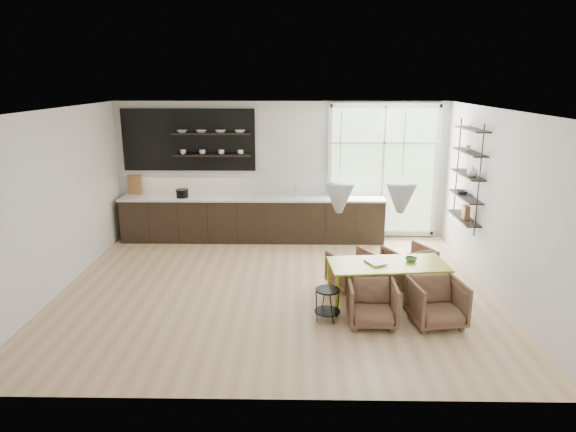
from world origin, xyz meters
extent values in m
cube|color=#D7B48E|center=(0.00, 0.00, -0.01)|extent=(7.00, 6.00, 0.01)
cube|color=silver|center=(0.00, 3.00, 1.45)|extent=(7.00, 0.02, 2.90)
cube|color=silver|center=(-3.50, 0.00, 1.45)|extent=(0.02, 6.00, 2.90)
cube|color=silver|center=(3.50, 0.00, 1.45)|extent=(0.02, 6.00, 2.90)
cube|color=white|center=(0.00, 0.00, 2.90)|extent=(7.00, 6.00, 0.01)
cube|color=#B2D1A5|center=(2.15, 2.97, 1.45)|extent=(2.20, 0.02, 2.70)
cube|color=silver|center=(2.15, 2.94, 1.45)|extent=(2.30, 0.08, 2.80)
cone|color=silver|center=(0.95, -0.50, 1.65)|extent=(0.44, 0.44, 0.42)
cone|color=silver|center=(1.85, -0.50, 1.65)|extent=(0.44, 0.44, 0.42)
cylinder|color=black|center=(0.95, -0.50, 2.46)|extent=(0.01, 0.01, 0.89)
cylinder|color=black|center=(1.85, -0.50, 2.46)|extent=(0.01, 0.01, 0.89)
cube|color=black|center=(-0.60, 2.67, 0.45)|extent=(5.50, 0.65, 0.90)
cube|color=silver|center=(-0.60, 2.67, 0.92)|extent=(5.54, 0.69, 0.04)
cube|color=silver|center=(-0.60, 2.98, 1.20)|extent=(5.50, 0.02, 0.55)
cube|color=black|center=(-1.95, 2.96, 2.10)|extent=(2.80, 0.06, 1.30)
cube|color=black|center=(-1.45, 2.82, 2.25)|extent=(1.60, 0.28, 0.03)
cube|color=black|center=(-1.45, 2.82, 1.80)|extent=(1.60, 0.28, 0.03)
cube|color=olive|center=(-3.15, 2.90, 1.15)|extent=(0.30, 0.10, 0.42)
cylinder|color=silver|center=(0.30, 2.77, 1.12)|extent=(0.02, 0.02, 0.40)
imported|color=white|center=(-2.05, 2.82, 2.29)|extent=(0.22, 0.22, 0.05)
imported|color=white|center=(-1.65, 2.82, 2.29)|extent=(0.22, 0.22, 0.05)
imported|color=white|center=(-1.25, 2.82, 2.29)|extent=(0.22, 0.22, 0.05)
imported|color=white|center=(-0.85, 2.82, 2.29)|extent=(0.22, 0.22, 0.05)
imported|color=white|center=(-2.05, 2.82, 1.86)|extent=(0.12, 0.12, 0.10)
imported|color=white|center=(-1.65, 2.82, 1.86)|extent=(0.12, 0.12, 0.10)
imported|color=white|center=(-1.25, 2.82, 1.86)|extent=(0.12, 0.12, 0.10)
imported|color=white|center=(-0.85, 2.82, 1.86)|extent=(0.12, 0.12, 0.10)
cylinder|color=black|center=(-2.07, 2.60, 1.02)|extent=(0.25, 0.25, 0.15)
cube|color=black|center=(3.36, 0.60, 1.70)|extent=(0.02, 0.02, 1.90)
cube|color=black|center=(3.36, 1.80, 1.70)|extent=(0.02, 0.02, 1.90)
cube|color=black|center=(3.36, 1.20, 0.90)|extent=(0.26, 1.20, 0.02)
cube|color=black|center=(3.36, 1.20, 1.30)|extent=(0.26, 1.20, 0.02)
cube|color=black|center=(3.36, 1.20, 1.70)|extent=(0.26, 1.20, 0.02)
cube|color=black|center=(3.36, 1.20, 2.10)|extent=(0.26, 1.20, 0.03)
cube|color=black|center=(3.36, 1.20, 2.50)|extent=(0.26, 1.20, 0.03)
imported|color=white|center=(3.36, 0.95, 1.81)|extent=(0.18, 0.18, 0.19)
imported|color=#333338|center=(3.36, 1.40, 1.34)|extent=(0.22, 0.22, 0.05)
imported|color=white|center=(3.36, 1.30, 2.16)|extent=(0.10, 0.10, 0.09)
cube|color=olive|center=(3.36, 1.10, 1.03)|extent=(0.10, 0.18, 0.24)
cube|color=#A7B920|center=(1.72, -0.50, 0.63)|extent=(1.84, 0.97, 0.03)
cube|color=#A7B920|center=(0.91, -0.94, 0.31)|extent=(0.04, 0.04, 0.62)
cube|color=#A7B920|center=(0.84, -0.23, 0.31)|extent=(0.04, 0.04, 0.62)
cube|color=#A7B920|center=(2.59, -0.77, 0.31)|extent=(0.04, 0.04, 0.62)
cube|color=#A7B920|center=(2.52, -0.06, 0.31)|extent=(0.04, 0.04, 0.62)
imported|color=brown|center=(1.24, 0.11, 0.31)|extent=(0.89, 0.90, 0.61)
imported|color=brown|center=(2.20, 0.28, 0.32)|extent=(0.93, 0.94, 0.65)
imported|color=brown|center=(1.39, -1.20, 0.31)|extent=(0.67, 0.69, 0.62)
imported|color=brown|center=(2.29, -1.19, 0.33)|extent=(0.80, 0.81, 0.65)
cylinder|color=black|center=(0.77, -1.09, 0.46)|extent=(0.35, 0.35, 0.02)
cylinder|color=black|center=(0.77, -1.09, 0.13)|extent=(0.37, 0.37, 0.02)
cylinder|color=black|center=(0.93, -1.04, 0.23)|extent=(0.02, 0.02, 0.46)
cylinder|color=black|center=(0.72, -0.93, 0.23)|extent=(0.02, 0.02, 0.46)
cylinder|color=black|center=(0.62, -1.14, 0.23)|extent=(0.02, 0.02, 0.46)
cylinder|color=black|center=(0.82, -1.25, 0.23)|extent=(0.02, 0.02, 0.46)
imported|color=white|center=(1.42, -0.55, 0.66)|extent=(0.35, 0.40, 0.03)
imported|color=#4B7553|center=(2.08, -0.39, 0.67)|extent=(0.20, 0.20, 0.06)
camera|label=1|loc=(0.33, -7.83, 3.36)|focal=32.00mm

